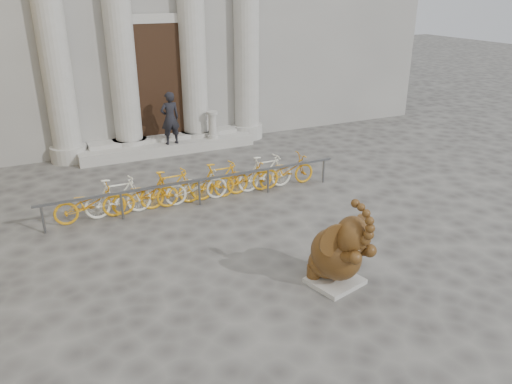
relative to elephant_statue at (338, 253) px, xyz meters
name	(u,v)px	position (x,y,z in m)	size (l,w,h in m)	color
ground	(305,288)	(-0.63, 0.11, -0.68)	(80.00, 80.00, 0.00)	#474442
entrance_steps	(168,146)	(-0.63, 9.51, -0.50)	(6.00, 1.20, 0.36)	#A8A59E
elephant_statue	(338,253)	(0.00, 0.00, 0.00)	(1.22, 1.47, 1.87)	#A8A59E
bike_rack	(196,184)	(-1.14, 4.93, -0.18)	(8.00, 0.53, 1.00)	slate
pedestrian	(170,118)	(-0.57, 9.16, 0.56)	(0.65, 0.42, 1.77)	black
balustrade_post	(212,126)	(0.94, 9.21, 0.12)	(0.39, 0.39, 0.95)	#A8A59E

